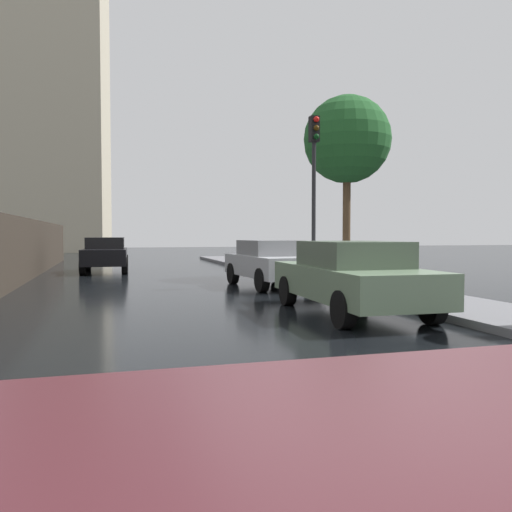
{
  "coord_description": "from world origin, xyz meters",
  "views": [
    {
      "loc": [
        -1.72,
        -2.66,
        1.54
      ],
      "look_at": [
        1.51,
        8.48,
        1.06
      ],
      "focal_mm": 36.14,
      "sensor_mm": 36.0,
      "label": 1
    }
  ],
  "objects_px": {
    "car_green_near_kerb": "(352,276)",
    "car_black_far_ahead": "(105,254)",
    "street_tree_near": "(347,140)",
    "car_silver_behind_camera": "(270,262)",
    "traffic_light": "(314,169)"
  },
  "relations": [
    {
      "from": "car_green_near_kerb",
      "to": "car_black_far_ahead",
      "type": "relative_size",
      "value": 1.15
    },
    {
      "from": "car_green_near_kerb",
      "to": "traffic_light",
      "type": "xyz_separation_m",
      "value": [
        1.35,
        5.16,
        2.75
      ]
    },
    {
      "from": "traffic_light",
      "to": "car_green_near_kerb",
      "type": "bearing_deg",
      "value": -104.7
    },
    {
      "from": "car_green_near_kerb",
      "to": "street_tree_near",
      "type": "bearing_deg",
      "value": 66.17
    },
    {
      "from": "car_black_far_ahead",
      "to": "street_tree_near",
      "type": "xyz_separation_m",
      "value": [
        8.36,
        -4.95,
        4.17
      ]
    },
    {
      "from": "car_black_far_ahead",
      "to": "car_silver_behind_camera",
      "type": "distance_m",
      "value": 8.75
    },
    {
      "from": "car_black_far_ahead",
      "to": "car_silver_behind_camera",
      "type": "bearing_deg",
      "value": 125.13
    },
    {
      "from": "car_silver_behind_camera",
      "to": "traffic_light",
      "type": "xyz_separation_m",
      "value": [
        1.28,
        -0.25,
        2.76
      ]
    },
    {
      "from": "car_green_near_kerb",
      "to": "car_black_far_ahead",
      "type": "height_order",
      "value": "car_black_far_ahead"
    },
    {
      "from": "car_silver_behind_camera",
      "to": "street_tree_near",
      "type": "xyz_separation_m",
      "value": [
        3.67,
        2.44,
        4.18
      ]
    },
    {
      "from": "car_green_near_kerb",
      "to": "car_black_far_ahead",
      "type": "distance_m",
      "value": 13.6
    },
    {
      "from": "car_black_far_ahead",
      "to": "street_tree_near",
      "type": "distance_m",
      "value": 10.57
    },
    {
      "from": "traffic_light",
      "to": "street_tree_near",
      "type": "height_order",
      "value": "street_tree_near"
    },
    {
      "from": "car_green_near_kerb",
      "to": "car_silver_behind_camera",
      "type": "distance_m",
      "value": 5.41
    },
    {
      "from": "car_green_near_kerb",
      "to": "street_tree_near",
      "type": "height_order",
      "value": "street_tree_near"
    }
  ]
}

